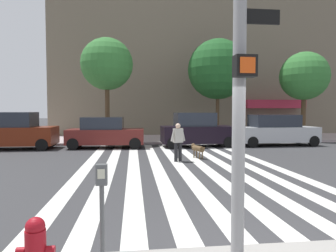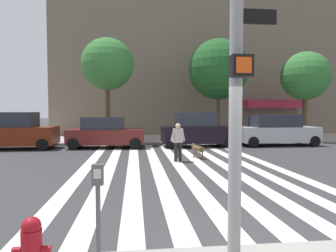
{
  "view_description": "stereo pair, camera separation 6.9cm",
  "coord_description": "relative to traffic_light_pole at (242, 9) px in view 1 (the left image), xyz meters",
  "views": [
    {
      "loc": [
        -1.96,
        -4.25,
        2.17
      ],
      "look_at": [
        -0.46,
        8.64,
        1.51
      ],
      "focal_mm": 31.9,
      "sensor_mm": 36.0,
      "label": 1
    },
    {
      "loc": [
        -1.9,
        -4.26,
        2.17
      ],
      "look_at": [
        -0.46,
        8.64,
        1.51
      ],
      "focal_mm": 31.9,
      "sensor_mm": 36.0,
      "label": 2
    }
  ],
  "objects": [
    {
      "name": "parking_meter_third_along",
      "position": [
        -1.84,
        -0.15,
        -2.49
      ],
      "size": [
        0.14,
        0.11,
        1.36
      ],
      "color": "#515456",
      "rests_on": "sidewalk_near"
    },
    {
      "name": "parked_car_third_in_line",
      "position": [
        2.37,
        13.83,
        -2.54
      ],
      "size": [
        4.35,
        2.12,
        2.06
      ],
      "color": "black",
      "rests_on": "ground_plane"
    },
    {
      "name": "parked_car_behind_first",
      "position": [
        -3.08,
        13.83,
        -2.65
      ],
      "size": [
        4.46,
        2.04,
        1.81
      ],
      "color": "#5D1D1A",
      "rests_on": "ground_plane"
    },
    {
      "name": "pedestrian_dog_walker",
      "position": [
        0.46,
        8.67,
        -2.59
      ],
      "size": [
        0.69,
        0.35,
        1.64
      ],
      "color": "black",
      "rests_on": "ground_plane"
    },
    {
      "name": "street_tree_nearest",
      "position": [
        -3.13,
        16.09,
        1.68
      ],
      "size": [
        3.4,
        3.4,
        6.78
      ],
      "color": "#4C3823",
      "rests_on": "sidewalk_far"
    },
    {
      "name": "fire_hydrant",
      "position": [
        -2.61,
        -0.26,
        -3.0
      ],
      "size": [
        0.44,
        0.32,
        0.76
      ],
      "color": "maroon",
      "rests_on": "sidewalk_near"
    },
    {
      "name": "parked_car_fourth_in_line",
      "position": [
        7.44,
        13.83,
        -2.58
      ],
      "size": [
        4.88,
        1.98,
        1.93
      ],
      "color": "#B4B7BB",
      "rests_on": "ground_plane"
    },
    {
      "name": "crosswalk_stripes",
      "position": [
        0.36,
        7.78,
        -3.52
      ],
      "size": [
        7.65,
        14.24,
        0.01
      ],
      "color": "silver",
      "rests_on": "ground_plane"
    },
    {
      "name": "sidewalk_far",
      "position": [
        0.52,
        18.2,
        -3.45
      ],
      "size": [
        80.0,
        6.0,
        0.15
      ],
      "primitive_type": "cube",
      "color": "#B4A0A2",
      "rests_on": "ground_plane"
    },
    {
      "name": "street_tree_further",
      "position": [
        11.01,
        16.75,
        1.17
      ],
      "size": [
        3.5,
        3.5,
        6.32
      ],
      "color": "#4C3823",
      "rests_on": "sidewalk_far"
    },
    {
      "name": "parked_car_near_curb",
      "position": [
        -8.13,
        13.83,
        -2.52
      ],
      "size": [
        4.37,
        2.03,
        2.1
      ],
      "color": "#64210F",
      "rests_on": "ground_plane"
    },
    {
      "name": "street_tree_middle",
      "position": [
        4.68,
        17.34,
        1.65
      ],
      "size": [
        4.35,
        4.35,
        7.21
      ],
      "color": "#4C3823",
      "rests_on": "sidewalk_far"
    },
    {
      "name": "dog_on_leash",
      "position": [
        1.48,
        9.44,
        -3.08
      ],
      "size": [
        0.51,
        1.07,
        0.65
      ],
      "color": "brown",
      "rests_on": "ground_plane"
    },
    {
      "name": "ground_plane",
      "position": [
        0.52,
        7.78,
        -3.52
      ],
      "size": [
        160.0,
        160.0,
        0.0
      ],
      "primitive_type": "plane",
      "color": "#353538"
    },
    {
      "name": "apartment_block",
      "position": [
        9.32,
        28.63,
        9.38
      ],
      "size": [
        35.31,
        16.28,
        25.8
      ],
      "color": "#716653",
      "rests_on": "ground_plane"
    },
    {
      "name": "traffic_light_pole",
      "position": [
        0.0,
        0.0,
        0.0
      ],
      "size": [
        0.74,
        0.46,
        5.8
      ],
      "color": "gray",
      "rests_on": "sidewalk_near"
    }
  ]
}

